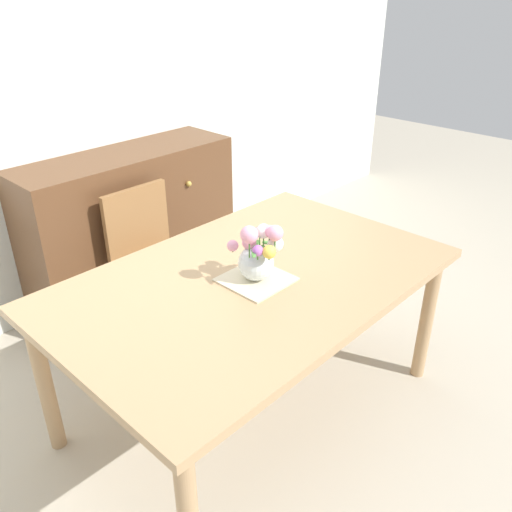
# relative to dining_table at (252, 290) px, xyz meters

# --- Properties ---
(ground_plane) EXTENTS (12.00, 12.00, 0.00)m
(ground_plane) POSITION_rel_dining_table_xyz_m (0.00, 0.00, -0.69)
(ground_plane) COLOR #B7AD99
(back_wall) EXTENTS (7.00, 0.10, 2.80)m
(back_wall) POSITION_rel_dining_table_xyz_m (0.00, 1.60, 0.71)
(back_wall) COLOR silver
(back_wall) RESTS_ON ground_plane
(dining_table) EXTENTS (1.78, 1.14, 0.77)m
(dining_table) POSITION_rel_dining_table_xyz_m (0.00, 0.00, 0.00)
(dining_table) COLOR tan
(dining_table) RESTS_ON ground_plane
(chair_far) EXTENTS (0.42, 0.42, 0.90)m
(chair_far) POSITION_rel_dining_table_xyz_m (0.09, 0.91, -0.18)
(chair_far) COLOR olive
(chair_far) RESTS_ON ground_plane
(dresser) EXTENTS (1.40, 0.47, 1.00)m
(dresser) POSITION_rel_dining_table_xyz_m (0.26, 1.33, -0.19)
(dresser) COLOR brown
(dresser) RESTS_ON ground_plane
(placemat) EXTENTS (0.27, 0.27, 0.01)m
(placemat) POSITION_rel_dining_table_xyz_m (-0.02, -0.04, 0.08)
(placemat) COLOR beige
(placemat) RESTS_ON dining_table
(flower_vase) EXTENTS (0.20, 0.21, 0.28)m
(flower_vase) POSITION_rel_dining_table_xyz_m (-0.02, -0.05, 0.21)
(flower_vase) COLOR silver
(flower_vase) RESTS_ON placemat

